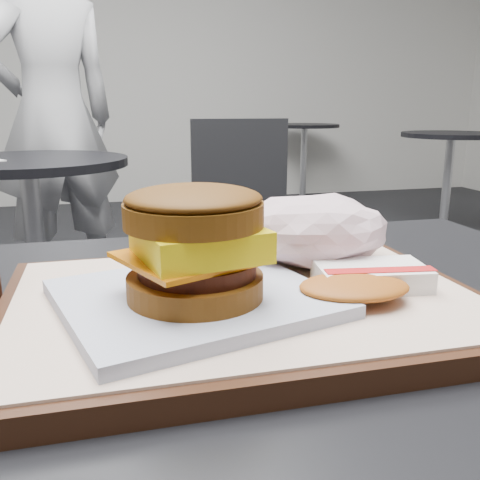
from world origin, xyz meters
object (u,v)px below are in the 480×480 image
at_px(hash_brown, 364,280).
at_px(neighbor_table, 33,213).
at_px(serving_tray, 244,304).
at_px(breakfast_sandwich, 195,257).
at_px(patron, 53,117).
at_px(crumpled_wrapper, 312,230).
at_px(neighbor_chair, 211,210).

height_order(hash_brown, neighbor_table, hash_brown).
bearing_deg(neighbor_table, serving_tray, -77.59).
relative_size(breakfast_sandwich, patron, 0.13).
bearing_deg(serving_tray, patron, 97.75).
xyz_separation_m(breakfast_sandwich, neighbor_table, (-0.32, 1.67, -0.28)).
relative_size(serving_tray, crumpled_wrapper, 2.58).
height_order(neighbor_table, patron, patron).
bearing_deg(neighbor_chair, neighbor_table, -171.00).
bearing_deg(crumpled_wrapper, neighbor_chair, 81.91).
xyz_separation_m(breakfast_sandwich, patron, (-0.27, 2.34, 0.05)).
height_order(breakfast_sandwich, hash_brown, breakfast_sandwich).
distance_m(breakfast_sandwich, hash_brown, 0.14).
relative_size(neighbor_table, neighbor_chair, 0.85).
bearing_deg(hash_brown, neighbor_table, 105.25).
distance_m(neighbor_table, patron, 0.75).
height_order(breakfast_sandwich, patron, patron).
bearing_deg(patron, serving_tray, 73.71).
bearing_deg(serving_tray, hash_brown, -14.34).
bearing_deg(hash_brown, neighbor_chair, 82.61).
distance_m(serving_tray, hash_brown, 0.10).
relative_size(serving_tray, hash_brown, 3.06).
xyz_separation_m(hash_brown, neighbor_table, (-0.46, 1.67, -0.25)).
distance_m(crumpled_wrapper, neighbor_chair, 1.74).
height_order(serving_tray, neighbor_chair, neighbor_chair).
distance_m(crumpled_wrapper, neighbor_table, 1.67).
bearing_deg(breakfast_sandwich, hash_brown, -0.43).
xyz_separation_m(crumpled_wrapper, patron, (-0.40, 2.26, 0.05)).
bearing_deg(breakfast_sandwich, neighbor_chair, 78.32).
bearing_deg(serving_tray, neighbor_chair, 79.55).
bearing_deg(breakfast_sandwich, patron, 96.62).
height_order(breakfast_sandwich, crumpled_wrapper, breakfast_sandwich).
bearing_deg(crumpled_wrapper, hash_brown, -83.68).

